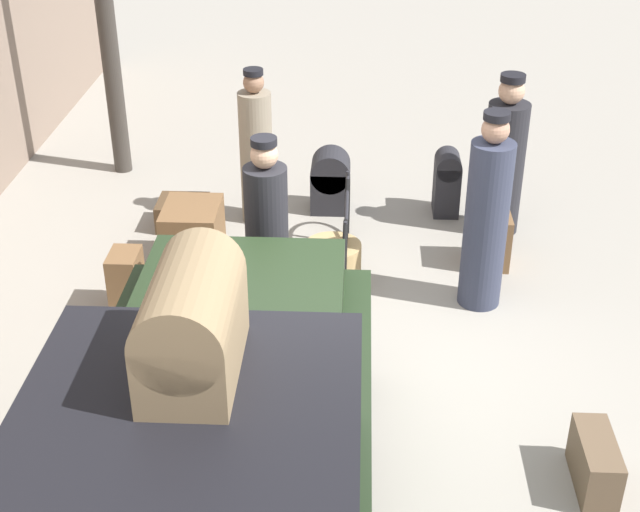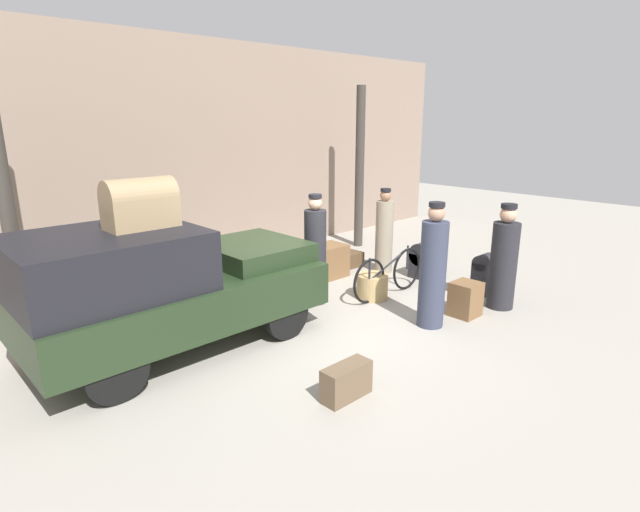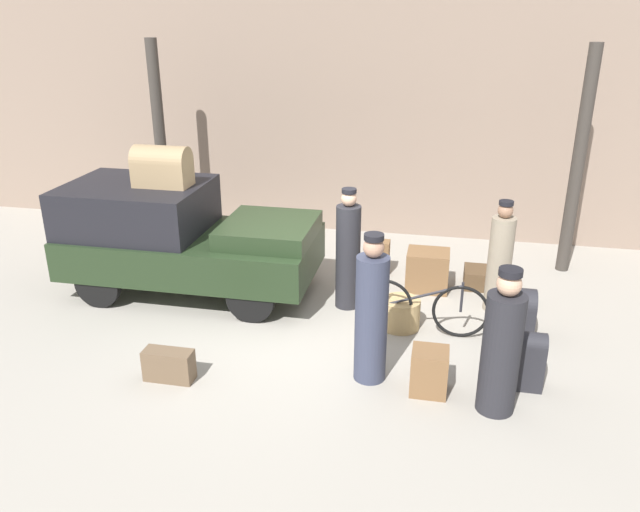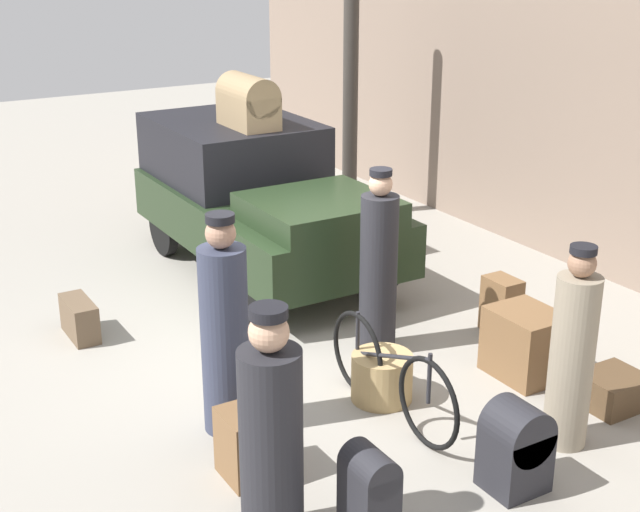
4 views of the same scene
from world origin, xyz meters
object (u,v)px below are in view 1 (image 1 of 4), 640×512
at_px(conductor_in_dark_uniform, 504,162).
at_px(trunk_on_truck_roof, 192,322).
at_px(porter_with_bicycle, 256,153).
at_px(wicker_basket, 333,264).
at_px(bicycle, 346,233).
at_px(trunk_umber_medium, 183,213).
at_px(suitcase_tan_flat, 488,239).
at_px(truck, 210,462).
at_px(trunk_barrel_dark, 330,180).
at_px(trunk_wicker_pale, 193,236).
at_px(suitcase_small_leather, 447,181).
at_px(porter_standing_middle, 267,248).
at_px(porter_lifting_near_truck, 486,219).
at_px(trunk_large_brown, 126,282).
at_px(suitcase_black_upright, 595,463).

height_order(conductor_in_dark_uniform, trunk_on_truck_roof, trunk_on_truck_roof).
bearing_deg(porter_with_bicycle, wicker_basket, -147.20).
bearing_deg(bicycle, trunk_umber_medium, 64.97).
bearing_deg(trunk_on_truck_roof, suitcase_tan_flat, -26.93).
relative_size(truck, trunk_barrel_dark, 5.50).
height_order(trunk_barrel_dark, trunk_wicker_pale, trunk_barrel_dark).
bearing_deg(suitcase_small_leather, porter_standing_middle, 144.68).
relative_size(wicker_basket, trunk_on_truck_roof, 0.65).
bearing_deg(porter_lifting_near_truck, suitcase_small_leather, 5.40).
bearing_deg(wicker_basket, trunk_barrel_dark, 2.98).
xyz_separation_m(trunk_large_brown, trunk_on_truck_roof, (-3.11, -1.25, 1.69)).
relative_size(truck, conductor_in_dark_uniform, 2.24).
bearing_deg(trunk_umber_medium, porter_lifting_near_truck, -114.60).
bearing_deg(truck, suitcase_tan_flat, -27.93).
bearing_deg(truck, suitcase_black_upright, -70.28).
relative_size(wicker_basket, trunk_barrel_dark, 0.77).
distance_m(truck, suitcase_small_leather, 5.36).
bearing_deg(trunk_barrel_dark, wicker_basket, -177.02).
height_order(porter_with_bicycle, trunk_wicker_pale, porter_with_bicycle).
xyz_separation_m(porter_standing_middle, conductor_in_dark_uniform, (2.03, -2.22, -0.07)).
relative_size(suitcase_tan_flat, suitcase_black_upright, 0.90).
height_order(porter_lifting_near_truck, trunk_on_truck_roof, trunk_on_truck_roof).
relative_size(wicker_basket, trunk_umber_medium, 1.03).
relative_size(bicycle, porter_with_bicycle, 1.06).
bearing_deg(porter_standing_middle, conductor_in_dark_uniform, -47.60).
xyz_separation_m(conductor_in_dark_uniform, trunk_wicker_pale, (-0.89, 3.07, -0.45)).
height_order(porter_with_bicycle, suitcase_small_leather, porter_with_bicycle).
bearing_deg(porter_standing_middle, suitcase_black_upright, -126.31).
bearing_deg(porter_with_bicycle, trunk_wicker_pale, 153.07).
distance_m(trunk_wicker_pale, suitcase_small_leather, 2.85).
height_order(suitcase_black_upright, suitcase_small_leather, suitcase_small_leather).
height_order(bicycle, porter_standing_middle, porter_standing_middle).
height_order(wicker_basket, trunk_barrel_dark, trunk_barrel_dark).
bearing_deg(trunk_wicker_pale, trunk_umber_medium, 17.77).
relative_size(conductor_in_dark_uniform, trunk_large_brown, 2.96).
height_order(porter_standing_middle, trunk_wicker_pale, porter_standing_middle).
xyz_separation_m(porter_lifting_near_truck, suitcase_tan_flat, (0.71, -0.15, -0.58)).
xyz_separation_m(porter_lifting_near_truck, trunk_wicker_pale, (0.55, 2.72, -0.53)).
distance_m(wicker_basket, porter_with_bicycle, 1.67).
distance_m(trunk_barrel_dark, trunk_umber_medium, 1.63).
bearing_deg(bicycle, suitcase_small_leather, -39.97).
bearing_deg(truck, trunk_on_truck_roof, -180.00).
xyz_separation_m(trunk_wicker_pale, trunk_on_truck_roof, (-3.95, -0.79, 1.66)).
bearing_deg(trunk_barrel_dark, suitcase_small_leather, -90.83).
bearing_deg(suitcase_small_leather, trunk_large_brown, 124.86).
bearing_deg(suitcase_small_leather, wicker_basket, 142.92).
bearing_deg(suitcase_tan_flat, suitcase_small_leather, 16.35).
relative_size(suitcase_tan_flat, trunk_on_truck_roof, 0.65).
bearing_deg(porter_lifting_near_truck, suitcase_black_upright, -167.30).
distance_m(wicker_basket, trunk_barrel_dark, 1.59).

